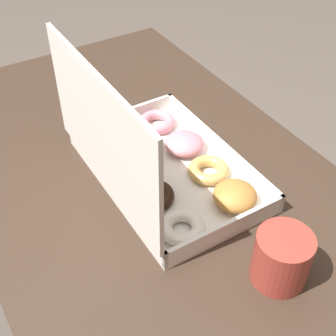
# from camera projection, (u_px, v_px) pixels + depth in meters

# --- Properties ---
(dining_table) EXTENTS (1.15, 0.70, 0.74)m
(dining_table) POSITION_uv_depth(u_px,v_px,m) (145.00, 206.00, 1.06)
(dining_table) COLOR #38281E
(dining_table) RESTS_ON ground_plane
(donut_box) EXTENTS (0.41, 0.27, 0.28)m
(donut_box) POSITION_uv_depth(u_px,v_px,m) (156.00, 161.00, 0.92)
(donut_box) COLOR silver
(donut_box) RESTS_ON dining_table
(coffee_mug) EXTENTS (0.09, 0.09, 0.09)m
(coffee_mug) POSITION_uv_depth(u_px,v_px,m) (282.00, 257.00, 0.75)
(coffee_mug) COLOR #A3382D
(coffee_mug) RESTS_ON dining_table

